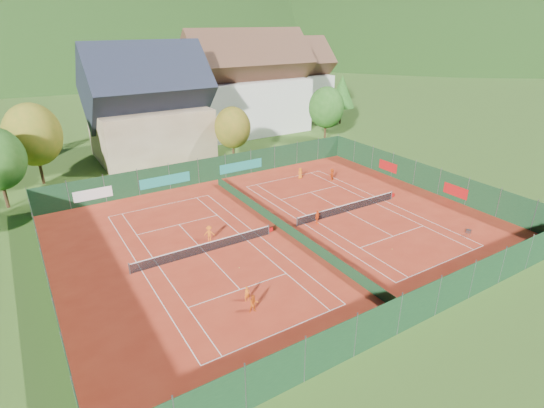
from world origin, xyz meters
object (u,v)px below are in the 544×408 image
(chalet, at_px, (149,111))
(hotel_block_b, at_px, (288,83))
(player_left_mid, at_px, (254,304))
(player_right_near, at_px, (317,217))
(player_left_far, at_px, (209,233))
(player_right_far_b, at_px, (332,174))
(hotel_block_a, at_px, (247,89))
(ball_hopper, at_px, (468,231))
(player_right_far_a, at_px, (300,173))
(player_left_near, at_px, (247,294))

(chalet, height_order, hotel_block_b, chalet)
(player_left_mid, bearing_deg, player_right_near, 47.70)
(player_left_far, height_order, player_right_far_b, player_right_far_b)
(hotel_block_a, xyz_separation_m, ball_hopper, (-2.21, -46.07, -6.83))
(ball_hopper, bearing_deg, player_right_far_a, 101.05)
(chalet, relative_size, player_left_mid, 12.01)
(chalet, xyz_separation_m, player_right_far_b, (15.67, -21.70, -5.86))
(player_left_near, bearing_deg, player_right_near, 31.52)
(player_left_mid, bearing_deg, player_left_near, 92.94)
(ball_hopper, distance_m, player_left_mid, 22.22)
(player_left_far, bearing_deg, chalet, -68.12)
(hotel_block_b, bearing_deg, player_left_far, -131.08)
(player_left_near, xyz_separation_m, player_left_far, (1.42, 9.67, 0.15))
(hotel_block_a, bearing_deg, chalet, -162.47)
(chalet, distance_m, ball_hopper, 43.86)
(hotel_block_a, relative_size, player_left_far, 14.54)
(hotel_block_a, distance_m, player_left_far, 41.62)
(hotel_block_b, height_order, player_left_far, hotel_block_b)
(hotel_block_b, height_order, ball_hopper, hotel_block_b)
(chalet, xyz_separation_m, player_left_far, (-3.78, -28.20, -5.88))
(ball_hopper, bearing_deg, player_right_far_b, 93.47)
(hotel_block_a, bearing_deg, player_left_near, -118.88)
(player_right_near, distance_m, player_right_far_b, 12.69)
(hotel_block_b, bearing_deg, player_right_near, -120.64)
(chalet, height_order, player_right_far_a, chalet)
(player_left_mid, xyz_separation_m, player_right_near, (12.01, 8.63, 0.07))
(hotel_block_b, relative_size, player_left_far, 11.63)
(player_left_near, relative_size, player_right_near, 0.79)
(chalet, xyz_separation_m, ball_hopper, (16.79, -40.07, -6.07))
(chalet, xyz_separation_m, hotel_block_a, (19.00, 6.00, 0.76))
(player_right_far_a, distance_m, player_right_far_b, 3.94)
(hotel_block_a, height_order, hotel_block_b, hotel_block_a)
(player_right_far_b, bearing_deg, ball_hopper, 58.64)
(hotel_block_a, height_order, player_left_far, hotel_block_a)
(ball_hopper, xyz_separation_m, player_right_far_b, (-1.11, 18.37, 0.21))
(hotel_block_a, relative_size, player_right_far_a, 15.33)
(hotel_block_a, relative_size, player_right_far_b, 14.10)
(chalet, xyz_separation_m, player_right_near, (6.60, -30.57, -5.88))
(player_left_near, bearing_deg, chalet, 81.95)
(ball_hopper, height_order, player_right_near, player_right_near)
(chalet, xyz_separation_m, player_right_far_a, (12.70, -19.12, -5.92))
(player_left_mid, distance_m, player_left_far, 11.12)
(hotel_block_b, xyz_separation_m, player_right_far_b, (-17.33, -35.70, -5.85))
(chalet, xyz_separation_m, hotel_block_b, (33.00, 14.00, -0.01))
(hotel_block_b, height_order, player_left_near, hotel_block_b)
(hotel_block_a, bearing_deg, player_right_far_b, -96.85)
(hotel_block_b, height_order, player_right_far_b, hotel_block_b)
(player_right_far_b, bearing_deg, hotel_block_a, -131.68)
(chalet, bearing_deg, hotel_block_b, 22.99)
(hotel_block_b, height_order, player_right_near, hotel_block_b)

